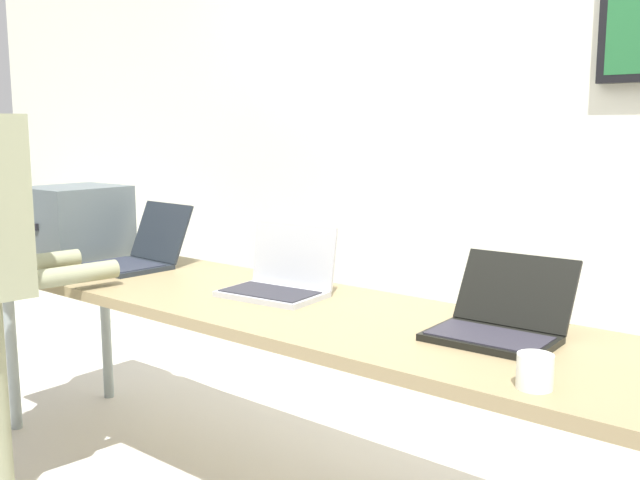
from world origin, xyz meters
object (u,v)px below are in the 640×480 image
at_px(equipment_box, 76,222).
at_px(coffee_mug, 535,371).
at_px(workbench, 315,322).
at_px(laptop_station_2, 500,319).
at_px(laptop_station_0, 139,253).
at_px(laptop_station_1, 280,279).

relative_size(equipment_box, coffee_mug, 4.82).
relative_size(workbench, laptop_station_2, 9.44).
height_order(laptop_station_0, laptop_station_1, laptop_station_0).
bearing_deg(workbench, equipment_box, 178.74).
bearing_deg(equipment_box, laptop_station_2, 1.40).
height_order(equipment_box, laptop_station_0, equipment_box).
relative_size(laptop_station_1, coffee_mug, 4.51).
xyz_separation_m(workbench, coffee_mug, (0.87, -0.25, 0.09)).
bearing_deg(laptop_station_0, laptop_station_1, 0.06).
height_order(workbench, laptop_station_2, laptop_station_2).
bearing_deg(laptop_station_2, laptop_station_0, -179.74).
bearing_deg(laptop_station_1, workbench, -18.62).
xyz_separation_m(laptop_station_1, laptop_station_2, (0.85, 0.01, -0.00)).
bearing_deg(laptop_station_0, coffee_mug, -9.62).
distance_m(laptop_station_0, laptop_station_2, 1.68).
xyz_separation_m(equipment_box, coffee_mug, (2.33, -0.28, -0.12)).
bearing_deg(coffee_mug, laptop_station_0, 170.38).
bearing_deg(workbench, laptop_station_0, 175.90).
xyz_separation_m(laptop_station_2, coffee_mug, (0.24, -0.33, -0.01)).
bearing_deg(laptop_station_2, coffee_mug, -53.89).
bearing_deg(coffee_mug, laptop_station_1, 163.41).
xyz_separation_m(laptop_station_0, laptop_station_2, (1.68, 0.01, -0.01)).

